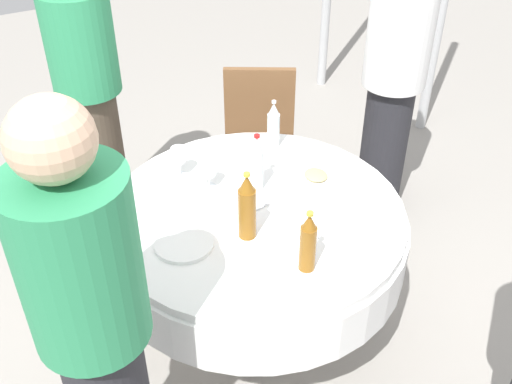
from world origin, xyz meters
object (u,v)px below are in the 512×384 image
plate_south (184,243)px  person_far (393,82)px  chair_west (260,116)px  wine_glass_outer (179,155)px  bottle_clear_east (257,164)px  plate_front (316,178)px  dining_table (256,237)px  person_east (96,335)px  wine_glass_right (208,170)px  person_outer (90,97)px  bottle_clear_near (273,126)px  bottle_amber_outer (247,207)px  bottle_amber_far (307,243)px

plate_south → person_far: (-0.57, 1.46, 0.10)m
person_far → chair_west: size_ratio=1.85×
wine_glass_outer → plate_south: size_ratio=0.62×
bottle_clear_east → plate_front: size_ratio=1.10×
dining_table → person_east: bearing=-59.4°
wine_glass_right → chair_west: size_ratio=0.14×
dining_table → wine_glass_right: bearing=-156.8°
person_outer → person_far: bearing=-40.6°
dining_table → plate_south: size_ratio=5.48×
bottle_clear_east → person_far: bearing=110.0°
bottle_clear_near → person_far: bearing=97.7°
bottle_amber_outer → wine_glass_outer: size_ratio=2.08×
bottle_amber_far → plate_front: bearing=143.4°
person_east → chair_west: person_east is taller
plate_south → bottle_clear_east: bearing=114.7°
dining_table → bottle_amber_far: (0.40, -0.00, 0.27)m
bottle_amber_far → chair_west: bearing=157.8°
bottle_amber_outer → wine_glass_right: (-0.37, 0.00, -0.05)m
bottle_clear_near → plate_south: bearing=-54.9°
bottle_amber_outer → person_east: person_east is taller
bottle_amber_outer → person_east: (0.34, -0.69, 0.00)m
wine_glass_right → person_east: (0.71, -0.69, 0.05)m
bottle_clear_east → person_far: size_ratio=0.17×
wine_glass_outer → chair_west: size_ratio=0.17×
bottle_clear_near → chair_west: (-0.63, 0.27, -0.33)m
bottle_amber_far → plate_front: bottle_amber_far is taller
bottle_clear_near → bottle_clear_east: bearing=-41.1°
bottle_amber_far → person_east: bearing=-84.7°
bottle_clear_near → wine_glass_right: (0.16, -0.41, -0.02)m
bottle_amber_far → person_far: bearing=129.1°
plate_front → person_far: (-0.44, 0.77, 0.09)m
bottle_clear_near → person_east: person_east is taller
wine_glass_outer → wine_glass_right: bearing=28.5°
person_outer → chair_west: bearing=-23.1°
bottle_clear_near → plate_front: (0.34, 0.03, -0.10)m
bottle_clear_near → wine_glass_outer: size_ratio=1.70×
bottle_amber_outer → person_far: 1.37m
dining_table → bottle_clear_east: size_ratio=4.72×
bottle_amber_far → person_far: (-0.90, 1.11, -0.02)m
chair_west → bottle_amber_far: bearing=-82.9°
bottle_clear_east → bottle_clear_near: 0.35m
bottle_amber_outer → person_east: 0.77m
person_east → person_outer: person_east is taller
bottle_clear_near → person_outer: person_outer is taller
bottle_clear_near → person_outer: (-0.71, -0.68, -0.01)m
bottle_clear_east → bottle_amber_outer: (0.26, -0.18, 0.01)m
bottle_clear_near → person_outer: 0.98m
bottle_clear_near → bottle_amber_outer: bearing=-38.2°
dining_table → person_outer: bearing=-161.5°
dining_table → person_far: person_far is taller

